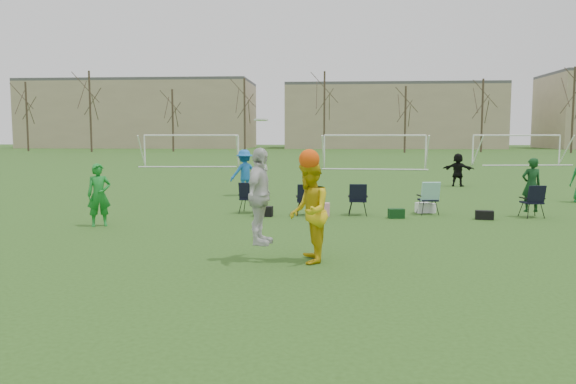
# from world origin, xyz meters

# --- Properties ---
(ground) EXTENTS (260.00, 260.00, 0.00)m
(ground) POSITION_xyz_m (0.00, 0.00, 0.00)
(ground) COLOR #2A4D18
(ground) RESTS_ON ground
(fielder_green_near) EXTENTS (0.73, 0.64, 1.68)m
(fielder_green_near) POSITION_xyz_m (-5.41, 5.31, 0.84)
(fielder_green_near) COLOR #167D26
(fielder_green_near) RESTS_ON ground
(fielder_blue) EXTENTS (1.37, 1.24, 1.85)m
(fielder_blue) POSITION_xyz_m (-2.67, 13.10, 0.93)
(fielder_blue) COLOR blue
(fielder_blue) RESTS_ON ground
(fielder_black) EXTENTS (1.53, 1.01, 1.58)m
(fielder_black) POSITION_xyz_m (6.82, 17.91, 0.79)
(fielder_black) COLOR black
(fielder_black) RESTS_ON ground
(center_contest) EXTENTS (1.68, 1.16, 2.74)m
(center_contest) POSITION_xyz_m (-0.04, 1.44, 1.11)
(center_contest) COLOR silver
(center_contest) RESTS_ON ground
(sideline_setup) EXTENTS (9.18, 1.69, 1.76)m
(sideline_setup) POSITION_xyz_m (2.82, 7.94, 0.53)
(sideline_setup) COLOR #0F3816
(sideline_setup) RESTS_ON ground
(goal_left) EXTENTS (7.39, 0.76, 2.46)m
(goal_left) POSITION_xyz_m (-10.00, 34.00, 1.92)
(goal_left) COLOR white
(goal_left) RESTS_ON ground
(goal_mid) EXTENTS (7.40, 0.63, 2.46)m
(goal_mid) POSITION_xyz_m (4.00, 32.00, 1.92)
(goal_mid) COLOR white
(goal_mid) RESTS_ON ground
(goal_right) EXTENTS (7.35, 1.14, 2.46)m
(goal_right) POSITION_xyz_m (16.00, 38.00, 1.92)
(goal_right) COLOR white
(goal_right) RESTS_ON ground
(tree_line) EXTENTS (110.28, 3.28, 11.40)m
(tree_line) POSITION_xyz_m (0.24, 69.85, 5.09)
(tree_line) COLOR #382B21
(tree_line) RESTS_ON ground
(building_row) EXTENTS (126.00, 16.00, 13.00)m
(building_row) POSITION_xyz_m (6.73, 96.00, 5.99)
(building_row) COLOR tan
(building_row) RESTS_ON ground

